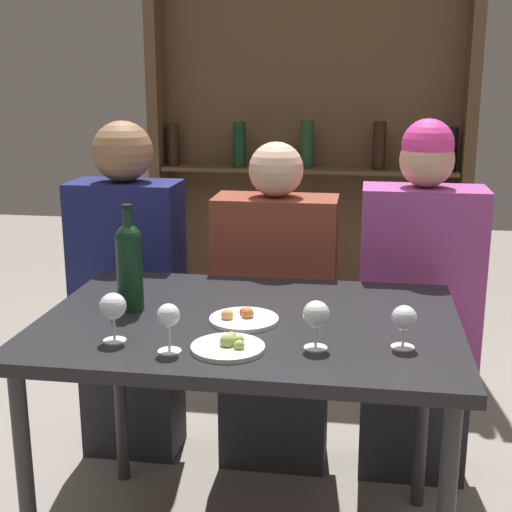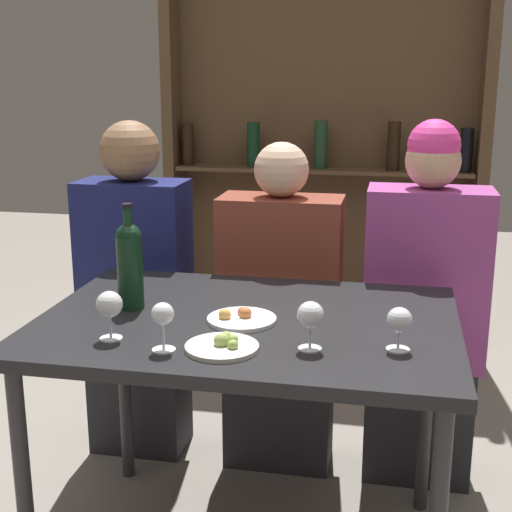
{
  "view_description": "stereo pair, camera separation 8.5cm",
  "coord_description": "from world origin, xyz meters",
  "px_view_note": "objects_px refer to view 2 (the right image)",
  "views": [
    {
      "loc": [
        0.32,
        -1.89,
        1.45
      ],
      "look_at": [
        0.0,
        0.13,
        0.93
      ],
      "focal_mm": 50.0,
      "sensor_mm": 36.0,
      "label": 1
    },
    {
      "loc": [
        0.4,
        -1.87,
        1.45
      ],
      "look_at": [
        0.0,
        0.13,
        0.93
      ],
      "focal_mm": 50.0,
      "sensor_mm": 36.0,
      "label": 2
    }
  ],
  "objects_px": {
    "seated_person_left": "(136,299)",
    "wine_glass_3": "(310,316)",
    "food_plate_1": "(241,318)",
    "wine_glass_0": "(399,322)",
    "food_plate_0": "(223,345)",
    "wine_bottle": "(130,262)",
    "wine_glass_1": "(109,306)",
    "seated_person_center": "(281,320)",
    "wine_glass_2": "(163,317)",
    "seated_person_right": "(424,316)"
  },
  "relations": [
    {
      "from": "wine_glass_0",
      "to": "food_plate_0",
      "type": "bearing_deg",
      "value": -169.37
    },
    {
      "from": "wine_bottle",
      "to": "food_plate_1",
      "type": "height_order",
      "value": "wine_bottle"
    },
    {
      "from": "wine_glass_2",
      "to": "wine_bottle",
      "type": "bearing_deg",
      "value": 123.52
    },
    {
      "from": "food_plate_0",
      "to": "seated_person_left",
      "type": "distance_m",
      "value": 1.0
    },
    {
      "from": "wine_glass_0",
      "to": "food_plate_1",
      "type": "xyz_separation_m",
      "value": [
        -0.43,
        0.13,
        -0.07
      ]
    },
    {
      "from": "wine_glass_3",
      "to": "food_plate_1",
      "type": "relative_size",
      "value": 0.65
    },
    {
      "from": "wine_glass_0",
      "to": "seated_person_center",
      "type": "bearing_deg",
      "value": 119.4
    },
    {
      "from": "wine_glass_1",
      "to": "food_plate_1",
      "type": "relative_size",
      "value": 0.67
    },
    {
      "from": "wine_glass_2",
      "to": "food_plate_0",
      "type": "distance_m",
      "value": 0.17
    },
    {
      "from": "wine_bottle",
      "to": "seated_person_left",
      "type": "height_order",
      "value": "seated_person_left"
    },
    {
      "from": "seated_person_center",
      "to": "seated_person_right",
      "type": "height_order",
      "value": "seated_person_right"
    },
    {
      "from": "food_plate_0",
      "to": "seated_person_center",
      "type": "distance_m",
      "value": 0.85
    },
    {
      "from": "wine_bottle",
      "to": "wine_glass_0",
      "type": "bearing_deg",
      "value": -13.41
    },
    {
      "from": "wine_glass_2",
      "to": "seated_person_left",
      "type": "height_order",
      "value": "seated_person_left"
    },
    {
      "from": "wine_glass_1",
      "to": "seated_person_center",
      "type": "bearing_deg",
      "value": 68.63
    },
    {
      "from": "food_plate_0",
      "to": "seated_person_right",
      "type": "distance_m",
      "value": 0.99
    },
    {
      "from": "wine_bottle",
      "to": "wine_glass_2",
      "type": "relative_size",
      "value": 2.48
    },
    {
      "from": "food_plate_1",
      "to": "seated_person_center",
      "type": "relative_size",
      "value": 0.16
    },
    {
      "from": "wine_bottle",
      "to": "wine_glass_0",
      "type": "relative_size",
      "value": 2.78
    },
    {
      "from": "seated_person_left",
      "to": "wine_glass_3",
      "type": "bearing_deg",
      "value": -45.75
    },
    {
      "from": "seated_person_right",
      "to": "food_plate_0",
      "type": "bearing_deg",
      "value": -122.51
    },
    {
      "from": "wine_glass_1",
      "to": "food_plate_0",
      "type": "distance_m",
      "value": 0.31
    },
    {
      "from": "wine_glass_2",
      "to": "food_plate_1",
      "type": "xyz_separation_m",
      "value": [
        0.14,
        0.25,
        -0.08
      ]
    },
    {
      "from": "wine_glass_3",
      "to": "seated_person_right",
      "type": "height_order",
      "value": "seated_person_right"
    },
    {
      "from": "wine_glass_2",
      "to": "wine_glass_3",
      "type": "xyz_separation_m",
      "value": [
        0.36,
        0.08,
        -0.0
      ]
    },
    {
      "from": "wine_bottle",
      "to": "seated_person_center",
      "type": "xyz_separation_m",
      "value": [
        0.36,
        0.56,
        -0.35
      ]
    },
    {
      "from": "wine_bottle",
      "to": "wine_glass_1",
      "type": "xyz_separation_m",
      "value": [
        0.04,
        -0.25,
        -0.05
      ]
    },
    {
      "from": "wine_glass_2",
      "to": "seated_person_right",
      "type": "xyz_separation_m",
      "value": [
        0.67,
        0.86,
        -0.25
      ]
    },
    {
      "from": "food_plate_1",
      "to": "wine_glass_3",
      "type": "bearing_deg",
      "value": -38.18
    },
    {
      "from": "wine_glass_3",
      "to": "seated_person_left",
      "type": "height_order",
      "value": "seated_person_left"
    },
    {
      "from": "wine_glass_1",
      "to": "food_plate_0",
      "type": "relative_size",
      "value": 0.7
    },
    {
      "from": "wine_glass_0",
      "to": "wine_glass_2",
      "type": "xyz_separation_m",
      "value": [
        -0.58,
        -0.12,
        0.01
      ]
    },
    {
      "from": "wine_glass_2",
      "to": "wine_glass_3",
      "type": "bearing_deg",
      "value": 12.48
    },
    {
      "from": "wine_bottle",
      "to": "wine_glass_1",
      "type": "distance_m",
      "value": 0.26
    },
    {
      "from": "wine_glass_1",
      "to": "food_plate_1",
      "type": "bearing_deg",
      "value": 33.38
    },
    {
      "from": "wine_glass_0",
      "to": "seated_person_left",
      "type": "height_order",
      "value": "seated_person_left"
    },
    {
      "from": "wine_bottle",
      "to": "food_plate_0",
      "type": "bearing_deg",
      "value": -37.77
    },
    {
      "from": "wine_glass_3",
      "to": "wine_bottle",
      "type": "bearing_deg",
      "value": 158.18
    },
    {
      "from": "wine_glass_0",
      "to": "seated_person_center",
      "type": "height_order",
      "value": "seated_person_center"
    },
    {
      "from": "wine_glass_3",
      "to": "wine_glass_2",
      "type": "bearing_deg",
      "value": -167.52
    },
    {
      "from": "wine_bottle",
      "to": "wine_glass_2",
      "type": "distance_m",
      "value": 0.37
    },
    {
      "from": "wine_glass_1",
      "to": "seated_person_left",
      "type": "height_order",
      "value": "seated_person_left"
    },
    {
      "from": "wine_bottle",
      "to": "seated_person_center",
      "type": "relative_size",
      "value": 0.26
    },
    {
      "from": "seated_person_center",
      "to": "food_plate_0",
      "type": "bearing_deg",
      "value": -90.99
    },
    {
      "from": "food_plate_1",
      "to": "seated_person_left",
      "type": "bearing_deg",
      "value": 131.72
    },
    {
      "from": "food_plate_0",
      "to": "seated_person_center",
      "type": "height_order",
      "value": "seated_person_center"
    },
    {
      "from": "wine_bottle",
      "to": "wine_glass_3",
      "type": "distance_m",
      "value": 0.6
    },
    {
      "from": "wine_glass_1",
      "to": "seated_person_center",
      "type": "xyz_separation_m",
      "value": [
        0.32,
        0.81,
        -0.3
      ]
    },
    {
      "from": "wine_glass_2",
      "to": "seated_person_right",
      "type": "relative_size",
      "value": 0.1
    },
    {
      "from": "food_plate_0",
      "to": "wine_glass_0",
      "type": "bearing_deg",
      "value": 10.63
    }
  ]
}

